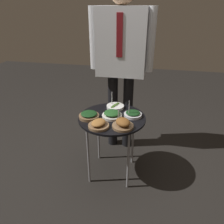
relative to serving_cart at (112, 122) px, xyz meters
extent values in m
plane|color=black|center=(0.00, 0.00, -0.58)|extent=(8.00, 8.00, 0.00)
cylinder|color=black|center=(0.00, 0.00, 0.04)|extent=(0.60, 0.60, 0.02)
cylinder|color=gray|center=(0.18, -0.18, -0.27)|extent=(0.02, 0.02, 0.61)
cylinder|color=gray|center=(-0.18, -0.18, -0.27)|extent=(0.02, 0.02, 0.61)
cylinder|color=gray|center=(0.18, 0.18, -0.27)|extent=(0.02, 0.02, 0.61)
cylinder|color=gray|center=(-0.18, 0.18, -0.27)|extent=(0.02, 0.02, 0.61)
cylinder|color=brown|center=(-0.07, -0.19, 0.06)|extent=(0.17, 0.17, 0.02)
ellipsoid|color=#93602D|center=(-0.07, -0.19, 0.09)|extent=(0.14, 0.17, 0.04)
cylinder|color=silver|center=(0.00, 0.00, 0.06)|extent=(0.18, 0.18, 0.02)
ellipsoid|color=#1E4C1E|center=(0.00, 0.00, 0.09)|extent=(0.14, 0.14, 0.04)
cylinder|color=brown|center=(-0.20, -0.05, 0.06)|extent=(0.18, 0.18, 0.03)
ellipsoid|color=#143816|center=(-0.20, -0.05, 0.09)|extent=(0.14, 0.14, 0.03)
cylinder|color=white|center=(-0.01, 0.19, 0.06)|extent=(0.17, 0.17, 0.03)
ellipsoid|color=#5B8938|center=(0.00, 0.19, 0.08)|extent=(0.06, 0.14, 0.01)
ellipsoid|color=#5B8938|center=(-0.01, 0.19, 0.08)|extent=(0.06, 0.14, 0.01)
ellipsoid|color=#5B8938|center=(-0.02, 0.19, 0.08)|extent=(0.06, 0.14, 0.01)
cylinder|color=silver|center=(-0.04, 0.22, 0.13)|extent=(0.01, 0.01, 0.15)
cylinder|color=silver|center=(0.18, 0.05, 0.06)|extent=(0.16, 0.16, 0.03)
ellipsoid|color=#143816|center=(0.18, 0.05, 0.08)|extent=(0.13, 0.13, 0.02)
cylinder|color=silver|center=(0.15, 0.02, 0.13)|extent=(0.01, 0.01, 0.16)
cylinder|color=brown|center=(0.12, -0.16, 0.06)|extent=(0.18, 0.18, 0.02)
ellipsoid|color=brown|center=(0.12, -0.16, 0.10)|extent=(0.17, 0.18, 0.06)
cylinder|color=silver|center=(0.08, -0.13, 0.12)|extent=(0.01, 0.01, 0.13)
cylinder|color=black|center=(-0.09, 0.50, -0.14)|extent=(0.11, 0.11, 0.87)
cylinder|color=black|center=(0.08, 0.50, -0.14)|extent=(0.11, 0.11, 0.87)
cube|color=silver|center=(-0.01, 0.50, 0.62)|extent=(0.49, 0.24, 0.65)
cube|color=maroon|center=(-0.01, 0.38, 0.70)|extent=(0.06, 0.01, 0.39)
cylinder|color=silver|center=(-0.29, 0.50, 0.64)|extent=(0.08, 0.08, 0.60)
cylinder|color=silver|center=(0.28, 0.50, 0.64)|extent=(0.08, 0.08, 0.60)
camera|label=1|loc=(0.34, -1.69, 0.97)|focal=35.00mm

